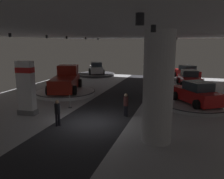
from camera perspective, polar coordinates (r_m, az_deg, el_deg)
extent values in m
cube|color=#B2B2B7|center=(14.55, -5.04, -8.28)|extent=(24.00, 44.00, 0.05)
cube|color=#2D2D33|center=(14.54, -5.04, -8.17)|extent=(4.40, 44.00, 0.01)
cube|color=silver|center=(13.70, -5.46, 14.22)|extent=(24.00, 44.00, 0.10)
cylinder|color=black|center=(14.55, -24.02, 12.24)|extent=(0.16, 0.16, 0.22)
cylinder|color=black|center=(17.39, -15.90, 12.51)|extent=(0.16, 0.16, 0.22)
cylinder|color=black|center=(19.92, -11.21, 12.55)|extent=(0.16, 0.16, 0.22)
cylinder|color=black|center=(23.09, -6.54, 12.52)|extent=(0.16, 0.16, 0.22)
cylinder|color=black|center=(26.15, -3.52, 12.45)|extent=(0.16, 0.16, 0.22)
cylinder|color=black|center=(4.40, 6.95, 16.96)|extent=(0.16, 0.16, 0.22)
cylinder|color=black|center=(7.30, 10.23, 14.67)|extent=(0.16, 0.16, 0.22)
cylinder|color=black|center=(11.10, 11.93, 13.48)|extent=(0.16, 0.16, 0.22)
cylinder|color=black|center=(14.73, 13.33, 12.89)|extent=(0.16, 0.16, 0.22)
cylinder|color=black|center=(17.67, 14.75, 12.55)|extent=(0.16, 0.16, 0.22)
cylinder|color=black|center=(21.34, 15.06, 12.29)|extent=(0.16, 0.16, 0.22)
cylinder|color=black|center=(24.67, 15.76, 12.11)|extent=(0.16, 0.16, 0.22)
cylinder|color=silver|center=(11.35, 11.38, 0.41)|extent=(1.47, 1.47, 5.50)
cube|color=slate|center=(17.06, -20.13, -5.25)|extent=(1.31, 0.74, 0.35)
cube|color=white|center=(16.64, -20.57, 0.89)|extent=(1.14, 0.64, 3.36)
cube|color=red|center=(16.49, -20.83, 4.56)|extent=(1.16, 0.67, 0.36)
cylinder|color=#333338|center=(34.87, -3.91, 3.75)|extent=(5.37, 5.37, 0.36)
cylinder|color=white|center=(34.85, -3.91, 3.99)|extent=(5.48, 5.48, 0.05)
cube|color=silver|center=(34.77, -3.93, 5.04)|extent=(3.37, 4.57, 0.90)
cube|color=#2D3842|center=(34.54, -3.93, 6.24)|extent=(2.21, 2.37, 0.70)
cylinder|color=black|center=(36.17, -5.65, 4.83)|extent=(0.48, 0.71, 0.68)
cylinder|color=black|center=(36.29, -2.48, 4.90)|extent=(0.48, 0.71, 0.68)
cylinder|color=black|center=(33.34, -5.49, 4.27)|extent=(0.48, 0.71, 0.68)
cylinder|color=black|center=(33.46, -2.06, 4.34)|extent=(0.48, 0.71, 0.68)
sphere|color=white|center=(36.78, -4.90, 5.55)|extent=(0.18, 0.18, 0.18)
sphere|color=white|center=(36.83, -3.35, 5.59)|extent=(0.18, 0.18, 0.18)
cylinder|color=#B7B7BC|center=(32.45, 17.92, 2.52)|extent=(4.47, 4.47, 0.25)
cylinder|color=black|center=(32.43, 17.93, 2.68)|extent=(4.56, 4.56, 0.05)
cube|color=red|center=(32.35, 18.00, 3.80)|extent=(3.58, 4.55, 0.90)
cube|color=#2D3842|center=(32.13, 18.21, 5.09)|extent=(2.28, 2.41, 0.70)
cylinder|color=black|center=(33.17, 15.26, 3.67)|extent=(0.52, 0.70, 0.68)
cylinder|color=black|center=(34.10, 18.28, 3.70)|extent=(0.52, 0.70, 0.68)
cylinder|color=black|center=(30.66, 17.62, 2.92)|extent=(0.52, 0.70, 0.68)
cylinder|color=black|center=(31.67, 20.80, 2.97)|extent=(0.52, 0.70, 0.68)
sphere|color=white|center=(33.90, 15.59, 4.47)|extent=(0.18, 0.18, 0.18)
sphere|color=white|center=(34.36, 17.07, 4.47)|extent=(0.18, 0.18, 0.18)
cylinder|color=#B7B7BC|center=(26.29, 18.49, 0.54)|extent=(4.66, 4.66, 0.30)
cylinder|color=black|center=(26.27, 18.51, 0.80)|extent=(4.75, 4.75, 0.05)
cube|color=red|center=(26.16, 18.60, 2.18)|extent=(2.43, 4.43, 0.90)
cube|color=#2D3842|center=(26.20, 18.64, 3.84)|extent=(1.84, 2.12, 0.70)
cylinder|color=black|center=(25.03, 21.38, 0.96)|extent=(0.32, 0.71, 0.68)
cylinder|color=black|center=(24.65, 16.85, 1.10)|extent=(0.32, 0.71, 0.68)
cylinder|color=black|center=(27.78, 20.07, 2.03)|extent=(0.32, 0.71, 0.68)
cylinder|color=black|center=(27.44, 15.99, 2.17)|extent=(0.32, 0.71, 0.68)
sphere|color=white|center=(24.25, 20.61, 1.61)|extent=(0.18, 0.18, 0.18)
sphere|color=white|center=(24.06, 18.31, 1.69)|extent=(0.18, 0.18, 0.18)
cylinder|color=silver|center=(22.63, -11.44, -0.73)|extent=(5.57, 5.57, 0.36)
cylinder|color=black|center=(22.59, -11.46, -0.36)|extent=(5.68, 5.68, 0.05)
cube|color=maroon|center=(22.45, -11.54, 1.59)|extent=(3.59, 5.69, 1.20)
cube|color=maroon|center=(23.95, -10.87, 4.77)|extent=(2.32, 2.19, 1.00)
cube|color=#28333D|center=(23.46, -11.09, 4.62)|extent=(1.69, 0.60, 0.75)
cylinder|color=black|center=(24.54, -13.38, 1.56)|extent=(0.52, 0.89, 0.84)
cylinder|color=black|center=(24.12, -7.93, 1.60)|extent=(0.52, 0.89, 0.84)
cylinder|color=black|center=(21.00, -15.61, -0.20)|extent=(0.52, 0.89, 0.84)
cylinder|color=black|center=(20.51, -9.26, -0.20)|extent=(0.52, 0.89, 0.84)
cylinder|color=#B7B7BC|center=(19.00, 20.01, -3.63)|extent=(5.02, 5.02, 0.31)
cylinder|color=black|center=(18.97, 20.04, -3.27)|extent=(5.12, 5.12, 0.05)
cube|color=red|center=(18.82, 20.17, -1.39)|extent=(3.82, 4.50, 0.90)
cube|color=#2D3842|center=(18.56, 20.60, 0.77)|extent=(2.35, 2.45, 0.70)
cylinder|color=black|center=(19.48, 15.27, -1.48)|extent=(0.56, 0.69, 0.68)
cylinder|color=black|center=(20.58, 20.02, -1.08)|extent=(0.56, 0.69, 0.68)
cylinder|color=black|center=(17.19, 20.23, -3.50)|extent=(0.56, 0.69, 0.68)
cylinder|color=black|center=(18.43, 25.24, -2.92)|extent=(0.56, 0.69, 0.68)
sphere|color=white|center=(20.19, 15.62, 0.06)|extent=(0.18, 0.18, 0.18)
sphere|color=white|center=(20.72, 17.94, 0.22)|extent=(0.18, 0.18, 0.18)
cylinder|color=black|center=(15.52, 3.64, -5.33)|extent=(0.14, 0.14, 0.80)
cylinder|color=black|center=(15.65, 3.23, -5.18)|extent=(0.14, 0.14, 0.80)
cylinder|color=#472323|center=(15.40, 3.46, -2.91)|extent=(0.32, 0.32, 0.62)
sphere|color=beige|center=(15.30, 3.48, -1.38)|extent=(0.22, 0.22, 0.22)
cylinder|color=black|center=(14.15, -13.61, -7.33)|extent=(0.14, 0.14, 0.80)
cylinder|color=black|center=(14.24, -13.01, -7.18)|extent=(0.14, 0.14, 0.80)
cylinder|color=black|center=(14.00, -13.43, -4.70)|extent=(0.32, 0.32, 0.62)
sphere|color=#99755B|center=(13.89, -13.51, -3.03)|extent=(0.22, 0.22, 0.22)
cylinder|color=#333338|center=(17.95, -10.34, -4.42)|extent=(0.28, 0.28, 0.04)
cylinder|color=#B2B2B7|center=(17.83, -10.39, -2.99)|extent=(0.07, 0.07, 0.96)
sphere|color=#B2B2B7|center=(17.72, -10.45, -1.49)|extent=(0.10, 0.10, 0.10)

